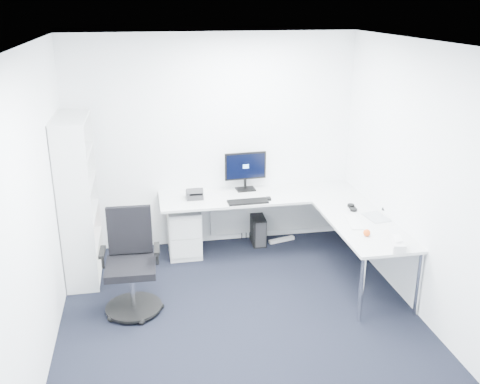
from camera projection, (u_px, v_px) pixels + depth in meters
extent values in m
plane|color=black|center=(245.00, 329.00, 5.25)|extent=(4.20, 4.20, 0.00)
plane|color=white|center=(245.00, 45.00, 4.34)|extent=(4.20, 4.20, 0.00)
cube|color=white|center=(213.00, 143.00, 6.74)|extent=(3.60, 0.02, 2.70)
cube|color=white|center=(320.00, 337.00, 2.85)|extent=(3.60, 0.02, 2.70)
cube|color=white|center=(35.00, 214.00, 4.48)|extent=(0.02, 4.20, 2.70)
cube|color=white|center=(430.00, 188.00, 5.10)|extent=(0.02, 4.20, 2.70)
cube|color=#BCBFBF|center=(184.00, 231.00, 6.71)|extent=(0.40, 0.50, 0.61)
cube|color=black|center=(258.00, 229.00, 7.07)|extent=(0.18, 0.39, 0.38)
cube|color=beige|center=(135.00, 238.00, 6.77)|extent=(0.23, 0.44, 0.40)
cube|color=silver|center=(282.00, 240.00, 7.15)|extent=(0.37, 0.15, 0.04)
cube|color=black|center=(248.00, 202.00, 6.44)|extent=(0.49, 0.19, 0.02)
cube|color=black|center=(269.00, 199.00, 6.53)|extent=(0.06, 0.09, 0.03)
cube|color=silver|center=(353.00, 222.00, 5.87)|extent=(0.19, 0.44, 0.01)
sphere|color=#DC4D13|center=(367.00, 233.00, 5.52)|extent=(0.07, 0.07, 0.07)
cube|color=silver|center=(397.00, 245.00, 5.23)|extent=(0.17, 0.26, 0.08)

